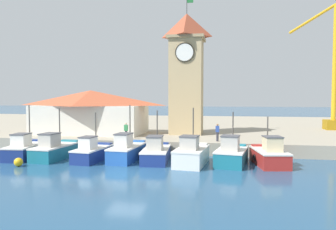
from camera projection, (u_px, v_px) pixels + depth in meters
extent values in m
plane|color=navy|center=(126.00, 174.00, 22.31)|extent=(300.00, 300.00, 0.00)
cube|color=#9E937F|center=(181.00, 127.00, 49.49)|extent=(120.00, 40.00, 1.18)
cube|color=navy|center=(27.00, 152.00, 28.16)|extent=(2.38, 4.96, 1.06)
cube|color=navy|center=(38.00, 141.00, 30.26)|extent=(1.67, 0.76, 0.24)
cube|color=silver|center=(26.00, 145.00, 28.13)|extent=(2.45, 5.02, 0.12)
cube|color=silver|center=(21.00, 140.00, 27.26)|extent=(1.28, 1.55, 0.95)
cube|color=#4C4C51|center=(21.00, 134.00, 27.23)|extent=(1.37, 1.63, 0.08)
cylinder|color=#4C4742|center=(29.00, 124.00, 28.63)|extent=(0.10, 0.10, 3.36)
torus|color=black|center=(17.00, 151.00, 28.47)|extent=(0.17, 0.53, 0.52)
cube|color=#196B7F|center=(56.00, 152.00, 27.89)|extent=(2.28, 5.12, 1.05)
cube|color=#196B7F|center=(70.00, 141.00, 30.03)|extent=(1.68, 0.71, 0.24)
cube|color=silver|center=(56.00, 146.00, 27.86)|extent=(2.34, 5.19, 0.12)
cube|color=#B2ADA3|center=(50.00, 140.00, 26.97)|extent=(1.26, 1.58, 1.02)
cube|color=#4C4C51|center=(49.00, 134.00, 26.94)|extent=(1.35, 1.66, 0.08)
cylinder|color=#4C4742|center=(60.00, 126.00, 28.37)|extent=(0.10, 0.10, 3.07)
torus|color=black|center=(47.00, 151.00, 28.38)|extent=(0.16, 0.53, 0.52)
cube|color=navy|center=(93.00, 155.00, 26.96)|extent=(2.13, 4.49, 0.98)
cube|color=navy|center=(104.00, 144.00, 28.77)|extent=(1.50, 0.74, 0.24)
cube|color=silver|center=(93.00, 148.00, 26.93)|extent=(2.19, 4.56, 0.12)
cube|color=silver|center=(88.00, 143.00, 26.17)|extent=(1.15, 1.40, 0.93)
cube|color=#4C4C51|center=(88.00, 137.00, 26.14)|extent=(1.24, 1.49, 0.08)
cylinder|color=#4C4742|center=(96.00, 130.00, 27.37)|extent=(0.10, 0.10, 2.86)
torus|color=black|center=(84.00, 154.00, 27.42)|extent=(0.17, 0.53, 0.52)
cube|color=#2356A8|center=(128.00, 153.00, 27.22)|extent=(2.10, 5.13, 1.11)
cube|color=#2356A8|center=(136.00, 142.00, 29.38)|extent=(1.56, 0.69, 0.24)
cube|color=silver|center=(128.00, 146.00, 27.18)|extent=(2.17, 5.20, 0.12)
cube|color=beige|center=(124.00, 141.00, 26.30)|extent=(1.17, 1.57, 1.03)
cube|color=#4C4C51|center=(124.00, 134.00, 26.26)|extent=(1.26, 1.66, 0.08)
cylinder|color=#4C4742|center=(130.00, 125.00, 27.70)|extent=(0.10, 0.10, 3.34)
torus|color=black|center=(118.00, 152.00, 27.69)|extent=(0.15, 0.53, 0.52)
cube|color=navy|center=(156.00, 155.00, 26.82)|extent=(2.40, 5.26, 0.95)
cube|color=navy|center=(159.00, 144.00, 29.07)|extent=(1.70, 0.75, 0.24)
cube|color=silver|center=(156.00, 149.00, 26.79)|extent=(2.46, 5.32, 0.12)
cube|color=#B2ADA3|center=(155.00, 143.00, 25.87)|extent=(1.30, 1.63, 1.03)
cube|color=#4C4C51|center=(155.00, 136.00, 25.84)|extent=(1.39, 1.72, 0.08)
cylinder|color=#4C4742|center=(157.00, 129.00, 27.33)|extent=(0.10, 0.10, 3.05)
torus|color=black|center=(144.00, 154.00, 27.16)|extent=(0.17, 0.53, 0.52)
cube|color=silver|center=(192.00, 157.00, 25.32)|extent=(2.53, 4.58, 1.20)
cube|color=silver|center=(197.00, 144.00, 27.14)|extent=(1.81, 0.78, 0.24)
cube|color=silver|center=(192.00, 149.00, 25.28)|extent=(2.59, 4.65, 0.12)
cube|color=#B2ADA3|center=(190.00, 143.00, 24.51)|extent=(1.38, 1.44, 0.96)
cube|color=#4C4C51|center=(190.00, 136.00, 24.49)|extent=(1.46, 1.53, 0.08)
cylinder|color=#4C4742|center=(193.00, 127.00, 25.72)|extent=(0.10, 0.10, 3.09)
torus|color=black|center=(178.00, 156.00, 25.84)|extent=(0.17, 0.53, 0.52)
cube|color=#196B7F|center=(232.00, 157.00, 25.45)|extent=(2.74, 4.59, 1.10)
cube|color=#196B7F|center=(235.00, 145.00, 27.21)|extent=(1.84, 0.88, 0.24)
cube|color=silver|center=(232.00, 150.00, 25.42)|extent=(2.81, 4.66, 0.12)
cube|color=#B2ADA3|center=(230.00, 143.00, 24.67)|extent=(1.44, 1.48, 1.06)
cube|color=#4C4C51|center=(230.00, 136.00, 24.64)|extent=(1.53, 1.57, 0.08)
cylinder|color=#4C4742|center=(233.00, 130.00, 25.84)|extent=(0.10, 0.10, 2.85)
torus|color=black|center=(218.00, 156.00, 26.02)|extent=(0.20, 0.53, 0.52)
cube|color=#AD2823|center=(269.00, 158.00, 25.17)|extent=(2.69, 4.58, 1.08)
cube|color=#AD2823|center=(262.00, 146.00, 27.03)|extent=(1.78, 0.87, 0.24)
cube|color=silver|center=(269.00, 150.00, 25.14)|extent=(2.76, 4.65, 0.12)
cube|color=beige|center=(272.00, 144.00, 24.35)|extent=(1.40, 1.47, 1.06)
cube|color=#4C4C51|center=(273.00, 137.00, 24.32)|extent=(1.50, 1.57, 0.08)
cylinder|color=#4C4742|center=(268.00, 133.00, 25.60)|extent=(0.10, 0.10, 2.52)
torus|color=black|center=(254.00, 158.00, 25.39)|extent=(0.20, 0.53, 0.52)
cube|color=tan|center=(187.00, 87.00, 35.90)|extent=(3.45, 3.45, 10.24)
cube|color=#9C865F|center=(187.00, 39.00, 35.60)|extent=(3.95, 3.95, 0.30)
pyramid|color=#A3472D|center=(187.00, 25.00, 35.52)|extent=(3.95, 3.95, 2.55)
cylinder|color=white|center=(185.00, 52.00, 33.94)|extent=(1.90, 0.12, 1.90)
torus|color=#332D23|center=(185.00, 52.00, 33.90)|extent=(2.02, 0.12, 2.02)
cylinder|color=#3F3F3F|center=(187.00, 6.00, 35.40)|extent=(0.08, 0.08, 1.60)
cube|color=#1E662D|center=(190.00, 1.00, 35.31)|extent=(0.70, 0.04, 0.44)
cube|color=silver|center=(91.00, 119.00, 36.61)|extent=(11.79, 6.24, 3.12)
pyramid|color=#B25133|center=(91.00, 98.00, 36.47)|extent=(12.19, 6.64, 1.67)
cube|color=#976E11|center=(333.00, 125.00, 40.52)|extent=(2.00, 2.00, 1.20)
cylinder|color=gold|center=(335.00, 62.00, 40.09)|extent=(0.56, 0.56, 14.16)
cylinder|color=gold|center=(311.00, 20.00, 43.32)|extent=(4.50, 6.82, 2.43)
sphere|color=gold|center=(18.00, 162.00, 24.68)|extent=(0.66, 0.66, 0.66)
cylinder|color=#33333D|center=(126.00, 135.00, 31.11)|extent=(0.22, 0.22, 0.85)
cube|color=#338C4C|center=(126.00, 128.00, 31.07)|extent=(0.34, 0.22, 0.56)
sphere|color=beige|center=(126.00, 124.00, 31.05)|extent=(0.20, 0.20, 0.20)
cylinder|color=#33333D|center=(217.00, 137.00, 29.96)|extent=(0.22, 0.22, 0.85)
cube|color=#2D4CA5|center=(217.00, 129.00, 29.92)|extent=(0.34, 0.22, 0.56)
sphere|color=#9E7051|center=(217.00, 125.00, 29.89)|extent=(0.20, 0.20, 0.20)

